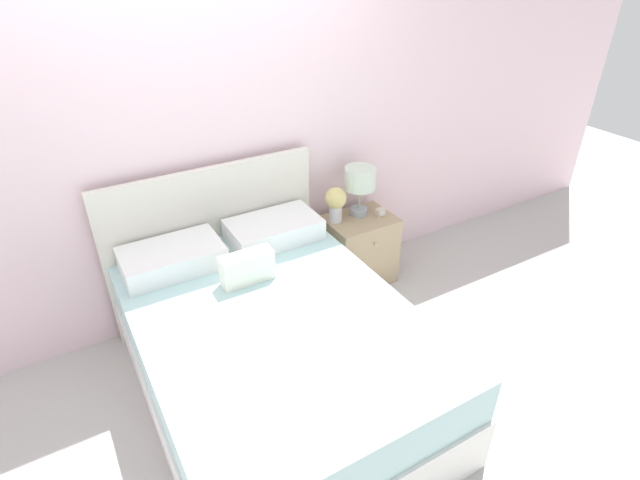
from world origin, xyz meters
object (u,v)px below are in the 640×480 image
Objects in this scene: bed at (272,346)px; table_lamp at (360,181)px; alarm_clock at (380,212)px; flower_vase at (336,202)px; nightstand at (359,249)px.

bed is 5.11× the size of table_lamp.
flower_vase is at bearing 163.33° from alarm_clock.
nightstand is 1.45× the size of table_lamp.
bed is 1.40m from table_lamp.
flower_vase is (0.88, 0.74, 0.37)m from bed.
table_lamp is at bearing 141.95° from alarm_clock.
nightstand is 0.34m from alarm_clock.
table_lamp is at bearing 0.32° from flower_vase.
nightstand is at bearing -18.73° from flower_vase.
table_lamp is 5.46× the size of alarm_clock.
nightstand is 7.90× the size of alarm_clock.
flower_vase is 3.85× the size of alarm_clock.
table_lamp reaches higher than flower_vase.
table_lamp is (0.02, 0.06, 0.54)m from nightstand.
nightstand is at bearing -111.64° from table_lamp.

